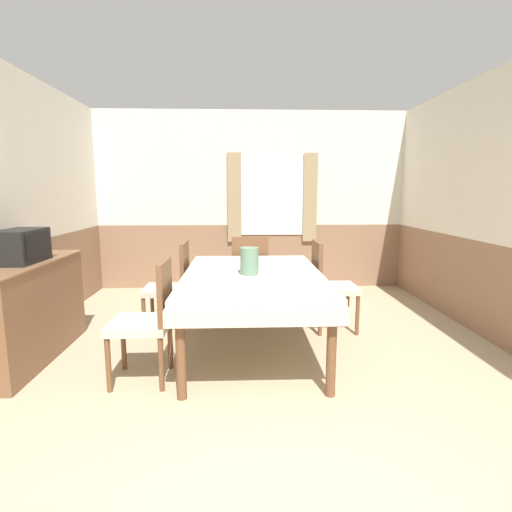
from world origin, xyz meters
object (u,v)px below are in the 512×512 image
vase (249,261)px  tv (21,246)px  chair_right_far (329,282)px  chair_left_far (173,284)px  dining_table (253,283)px  chair_head_window (250,272)px  chair_left_near (149,316)px  sideboard (26,310)px

vase → tv: bearing=-178.3°
chair_right_far → chair_left_far: bearing=-90.0°
dining_table → chair_head_window: 1.14m
dining_table → tv: bearing=-176.1°
chair_left_far → vase: 1.05m
chair_left_near → tv: size_ratio=1.94×
chair_right_far → vase: vase is taller
vase → chair_left_near: bearing=-149.0°
chair_left_near → vase: size_ratio=3.97×
chair_right_far → chair_head_window: same height
chair_right_far → chair_head_window: bearing=-126.1°
dining_table → chair_left_near: (-0.81, -0.54, -0.12)m
chair_right_far → chair_head_window: 1.00m
dining_table → chair_left_near: chair_left_near is taller
chair_right_far → chair_head_window: size_ratio=1.00×
tv → vase: tv is taller
chair_left_far → tv: size_ratio=1.94×
chair_head_window → dining_table: bearing=-90.0°
chair_left_far → sideboard: (-1.15, -0.65, -0.07)m
chair_left_far → tv: (-1.13, -0.67, 0.49)m
dining_table → vase: bearing=-113.3°
dining_table → chair_left_near: 0.98m
chair_left_near → sideboard: size_ratio=0.67×
chair_left_near → tv: tv is taller
chair_right_far → tv: 2.87m
chair_right_far → vase: (-0.84, -0.62, 0.34)m
dining_table → chair_head_window: chair_head_window is taller
chair_left_far → sideboard: size_ratio=0.67×
chair_head_window → chair_left_far: size_ratio=1.00×
chair_left_far → chair_left_near: bearing=-180.0°
chair_right_far → sideboard: chair_right_far is taller
chair_right_far → chair_left_near: bearing=-56.3°
dining_table → sideboard: bearing=-176.7°
sideboard → chair_left_far: bearing=29.7°
dining_table → chair_left_near: bearing=-146.3°
dining_table → chair_left_near: size_ratio=2.02×
tv → vase: (1.91, 0.06, -0.15)m
dining_table → chair_right_far: chair_right_far is taller
chair_left_near → chair_right_far: (1.62, 1.08, 0.00)m
chair_right_far → tv: (-2.75, -0.67, 0.49)m
chair_right_far → sideboard: size_ratio=0.67×
chair_left_near → chair_right_far: 1.95m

